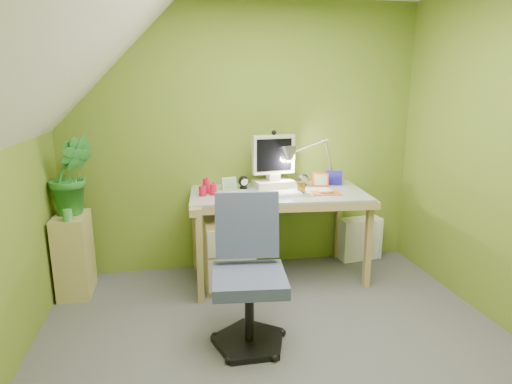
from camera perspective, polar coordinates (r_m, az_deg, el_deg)
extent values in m
cube|color=#525257|center=(2.82, 4.18, -22.16)|extent=(3.20, 3.20, 0.01)
cube|color=olive|center=(3.88, -1.70, 7.12)|extent=(3.20, 0.01, 2.40)
cube|color=white|center=(2.24, -21.79, 17.95)|extent=(1.10, 3.20, 1.10)
cube|color=white|center=(3.49, 2.22, -0.33)|extent=(0.48, 0.20, 0.02)
cube|color=#B6571C|center=(3.62, 9.33, -0.12)|extent=(0.25, 0.19, 0.01)
ellipsoid|color=white|center=(3.61, 9.35, 0.15)|extent=(0.13, 0.09, 0.04)
cylinder|color=#956315|center=(3.60, 6.04, 0.62)|extent=(0.08, 0.08, 0.09)
cube|color=red|center=(3.86, 8.60, 1.66)|extent=(0.14, 0.07, 0.12)
cube|color=#1A1593|center=(3.94, 10.33, 1.89)|extent=(0.15, 0.08, 0.13)
cube|color=#A2C486|center=(3.69, -3.61, 1.14)|extent=(0.13, 0.05, 0.11)
cube|color=tan|center=(3.79, -23.07, -7.70)|extent=(0.25, 0.38, 0.67)
imported|color=#287929|center=(3.66, -23.37, 2.09)|extent=(0.40, 0.35, 0.63)
cylinder|color=green|center=(3.53, -23.81, -2.87)|extent=(0.07, 0.07, 0.09)
cube|color=white|center=(4.34, 13.66, -6.04)|extent=(0.43, 0.21, 0.41)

